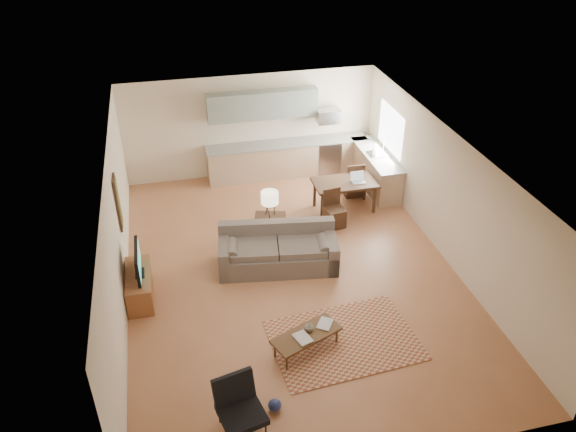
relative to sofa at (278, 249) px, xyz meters
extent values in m
plane|color=#A4633F|center=(0.23, -0.23, -0.43)|extent=(9.00, 9.00, 0.00)
plane|color=white|center=(0.23, -0.23, 2.27)|extent=(9.00, 9.00, 0.00)
plane|color=beige|center=(0.23, 4.27, 0.92)|extent=(6.50, 0.00, 6.50)
plane|color=beige|center=(0.23, -4.73, 0.92)|extent=(6.50, 0.00, 6.50)
plane|color=beige|center=(-3.02, -0.23, 0.92)|extent=(0.00, 9.00, 9.00)
plane|color=beige|center=(3.48, -0.23, 0.92)|extent=(0.00, 9.00, 9.00)
cube|color=#A5A8AD|center=(2.23, 3.95, 0.02)|extent=(0.62, 0.62, 0.90)
cube|color=#A5A8AD|center=(2.23, 3.97, 1.12)|extent=(0.62, 0.40, 0.35)
cube|color=gray|center=(0.53, 4.10, 1.52)|extent=(2.80, 0.34, 0.70)
cube|color=white|center=(3.46, 2.77, 1.12)|extent=(0.02, 1.40, 1.05)
cube|color=brown|center=(0.65, -2.37, -0.43)|extent=(2.61, 1.90, 0.02)
imported|color=maroon|center=(-0.25, -2.55, -0.06)|extent=(0.43, 0.46, 0.03)
imported|color=navy|center=(0.23, -2.20, -0.06)|extent=(0.52, 0.52, 0.02)
imported|color=black|center=(0.03, -2.34, 0.01)|extent=(0.22, 0.22, 0.17)
imported|color=#FFE4C5|center=(3.06, 2.75, 0.58)|extent=(0.09, 0.09, 0.19)
camera|label=1|loc=(-1.94, -9.10, 6.60)|focal=35.00mm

